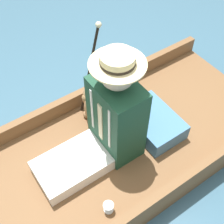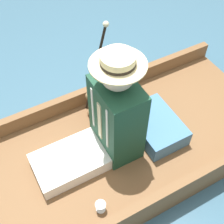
{
  "view_description": "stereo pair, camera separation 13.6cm",
  "coord_description": "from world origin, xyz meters",
  "px_view_note": "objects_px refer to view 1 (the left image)",
  "views": [
    {
      "loc": [
        -1.07,
        0.8,
        2.15
      ],
      "look_at": [
        0.01,
        0.05,
        0.56
      ],
      "focal_mm": 50.0,
      "sensor_mm": 36.0,
      "label": 1
    },
    {
      "loc": [
        -1.14,
        0.68,
        2.15
      ],
      "look_at": [
        0.01,
        0.05,
        0.56
      ],
      "focal_mm": 50.0,
      "sensor_mm": 36.0,
      "label": 2
    }
  ],
  "objects_px": {
    "seated_person": "(107,122)",
    "walking_cane": "(91,63)",
    "teddy_bear": "(92,104)",
    "wine_glass": "(108,207)"
  },
  "relations": [
    {
      "from": "teddy_bear",
      "to": "wine_glass",
      "type": "xyz_separation_m",
      "value": [
        -0.71,
        0.34,
        -0.12
      ]
    },
    {
      "from": "teddy_bear",
      "to": "wine_glass",
      "type": "relative_size",
      "value": 4.82
    },
    {
      "from": "seated_person",
      "to": "teddy_bear",
      "type": "bearing_deg",
      "value": -24.02
    },
    {
      "from": "seated_person",
      "to": "wine_glass",
      "type": "distance_m",
      "value": 0.55
    },
    {
      "from": "seated_person",
      "to": "teddy_bear",
      "type": "height_order",
      "value": "seated_person"
    },
    {
      "from": "seated_person",
      "to": "walking_cane",
      "type": "bearing_deg",
      "value": -30.8
    },
    {
      "from": "wine_glass",
      "to": "walking_cane",
      "type": "bearing_deg",
      "value": -26.54
    },
    {
      "from": "seated_person",
      "to": "walking_cane",
      "type": "height_order",
      "value": "seated_person"
    },
    {
      "from": "seated_person",
      "to": "teddy_bear",
      "type": "distance_m",
      "value": 0.36
    },
    {
      "from": "seated_person",
      "to": "walking_cane",
      "type": "relative_size",
      "value": 1.12
    }
  ]
}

